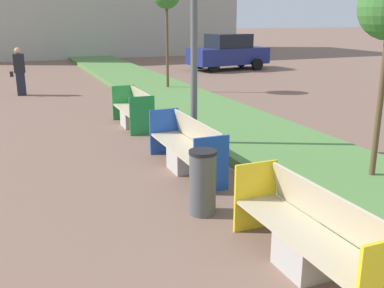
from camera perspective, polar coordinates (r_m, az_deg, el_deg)
name	(u,v)px	position (r m, az deg, el deg)	size (l,w,h in m)	color
planter_grass_strip	(203,111)	(13.19, 1.38, 4.22)	(2.80, 120.00, 0.18)	#568442
bench_yellow_frame	(309,240)	(5.30, 14.66, -11.67)	(0.65, 2.30, 0.94)	#ADA8A0
bench_blue_frame	(187,151)	(8.32, -0.66, -0.84)	(0.65, 2.38, 0.94)	#ADA8A0
bench_green_frame	(134,113)	(11.75, -7.42, 3.98)	(0.65, 1.89, 0.94)	#ADA8A0
litter_bin	(203,182)	(6.46, 1.37, -4.89)	(0.40, 0.40, 0.96)	#4C4F51
pedestrian_walking	(19,71)	(17.36, -21.07, 8.61)	(0.53, 0.24, 1.70)	#232633
parked_car_distant	(228,52)	(24.28, 4.63, 11.55)	(4.38, 2.26, 1.86)	navy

